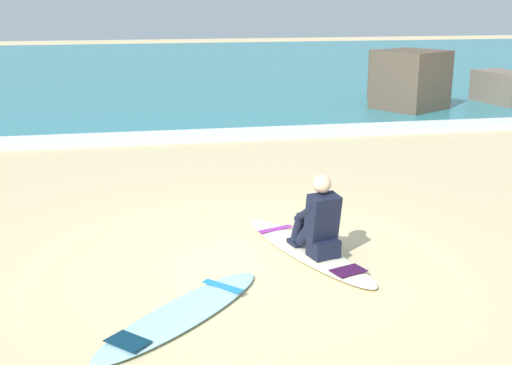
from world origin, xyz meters
The scene contains 7 objects.
ground_plane centered at (0.00, 0.00, 0.00)m, with size 80.00×80.00×0.00m, color beige.
sea centered at (0.00, 20.62, 0.05)m, with size 80.00×28.00×0.10m, color teal.
breaking_foam centered at (0.00, 6.92, 0.06)m, with size 80.00×0.90×0.11m, color white.
surfboard_main centered at (0.76, 0.21, 0.04)m, with size 1.31×2.56×0.08m.
surfer_seated centered at (0.84, 0.00, 0.44)m, with size 0.50×0.76×0.95m.
surfboard_spare_near centered at (-0.83, -1.13, 0.04)m, with size 1.98×1.96×0.08m.
rock_outcrop_distant centered at (6.48, 9.65, 0.68)m, with size 4.55×2.86×1.59m.
Camera 1 is at (-1.22, -6.83, 2.95)m, focal length 46.11 mm.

